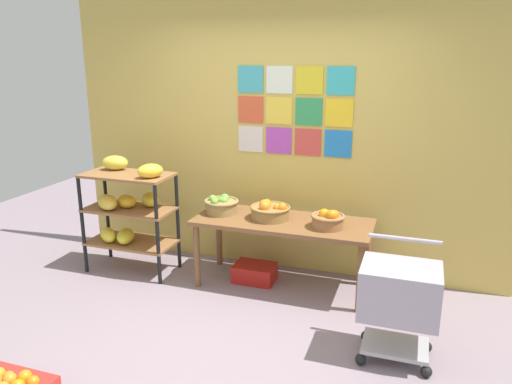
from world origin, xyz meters
The scene contains 9 objects.
ground centered at (0.00, 0.00, 0.00)m, with size 9.18×9.18×0.00m, color gray.
back_wall_with_art centered at (0.00, 1.62, 1.48)m, with size 4.44×0.07×2.96m.
banana_shelf_unit centered at (-1.41, 0.99, 0.69)m, with size 0.89×0.54×1.16m.
display_table centered at (0.16, 1.14, 0.58)m, with size 1.65×0.66×0.66m.
fruit_basket_right centered at (0.04, 1.15, 0.74)m, with size 0.38×0.38×0.18m.
fruit_basket_back_right centered at (0.59, 1.08, 0.74)m, with size 0.30×0.30×0.18m.
fruit_basket_back_left centered at (-0.46, 1.16, 0.74)m, with size 0.33×0.33×0.17m.
produce_crate_under_table centered at (-0.12, 1.15, 0.09)m, with size 0.40×0.28×0.17m, color #AF1C15.
shopping_cart centered at (1.26, 0.28, 0.51)m, with size 0.55×0.46×0.86m.
Camera 1 is at (1.32, -3.03, 2.14)m, focal length 34.55 mm.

